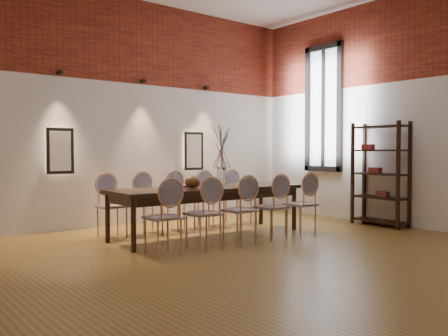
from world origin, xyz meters
TOP-DOWN VIEW (x-y plane):
  - floor at (0.00, 0.00)m, footprint 7.00×7.00m
  - wall_back at (0.00, 3.55)m, footprint 7.00×0.10m
  - wall_right at (3.55, 0.00)m, footprint 0.10×7.00m
  - brick_band_back at (0.00, 3.48)m, footprint 7.00×0.02m
  - brick_band_right at (3.48, 0.00)m, footprint 0.02×7.00m
  - niche_left at (-1.30, 3.45)m, footprint 0.36×0.06m
  - niche_right at (1.30, 3.45)m, footprint 0.36×0.06m
  - spot_fixture_left at (-1.30, 3.42)m, footprint 0.08×0.10m
  - spot_fixture_mid at (0.20, 3.42)m, footprint 0.08×0.10m
  - spot_fixture_right at (1.60, 3.42)m, footprint 0.08×0.10m
  - window_glass at (3.46, 2.00)m, footprint 0.02×0.78m
  - window_frame at (3.44, 2.00)m, footprint 0.08×0.90m
  - window_mullion at (3.44, 2.00)m, footprint 0.06×0.06m
  - dining_table at (0.34, 1.67)m, footprint 3.08×1.06m
  - chair_near_a at (-0.90, 0.93)m, footprint 0.45×0.45m
  - chair_near_b at (-0.29, 0.91)m, footprint 0.45×0.45m
  - chair_near_c at (0.32, 0.90)m, footprint 0.45×0.45m
  - chair_near_d at (0.93, 0.88)m, footprint 0.45×0.45m
  - chair_near_e at (1.54, 0.86)m, footprint 0.45×0.45m
  - chair_far_a at (-0.86, 2.47)m, footprint 0.45×0.45m
  - chair_far_b at (-0.25, 2.45)m, footprint 0.45×0.45m
  - chair_far_c at (0.36, 2.44)m, footprint 0.45×0.45m
  - chair_far_d at (0.97, 2.42)m, footprint 0.45×0.45m
  - chair_far_e at (1.58, 2.41)m, footprint 0.45×0.45m
  - vase at (0.60, 1.66)m, footprint 0.14×0.14m
  - dried_branches at (0.60, 1.66)m, footprint 0.50×0.50m
  - bowl at (0.03, 1.63)m, footprint 0.24×0.24m
  - book at (0.01, 1.87)m, footprint 0.26×0.19m
  - shelving_rack at (3.28, 0.60)m, footprint 0.44×1.02m

SIDE VIEW (x-z plane):
  - floor at x=0.00m, z-range -0.02..0.00m
  - dining_table at x=0.34m, z-range 0.00..0.75m
  - chair_near_a at x=-0.90m, z-range 0.00..0.94m
  - chair_near_b at x=-0.29m, z-range 0.00..0.94m
  - chair_near_c at x=0.32m, z-range 0.00..0.94m
  - chair_near_d at x=0.93m, z-range 0.00..0.94m
  - chair_near_e at x=1.54m, z-range 0.00..0.94m
  - chair_far_a at x=-0.86m, z-range 0.00..0.94m
  - chair_far_b at x=-0.25m, z-range 0.00..0.94m
  - chair_far_c at x=0.36m, z-range 0.00..0.94m
  - chair_far_d at x=0.97m, z-range 0.00..0.94m
  - chair_far_e at x=1.58m, z-range 0.00..0.94m
  - book at x=0.01m, z-range 0.75..0.78m
  - bowl at x=0.03m, z-range 0.75..0.93m
  - vase at x=0.60m, z-range 0.75..1.05m
  - shelving_rack at x=3.28m, z-range 0.00..1.80m
  - niche_left at x=-1.30m, z-range 0.97..1.63m
  - niche_right at x=1.30m, z-range 0.97..1.63m
  - dried_branches at x=0.60m, z-range 1.00..1.70m
  - wall_back at x=0.00m, z-range 0.00..4.00m
  - wall_right at x=3.55m, z-range 0.00..4.00m
  - window_glass at x=3.46m, z-range 0.96..3.34m
  - window_frame at x=3.44m, z-range 0.90..3.40m
  - window_mullion at x=3.44m, z-range 0.95..3.35m
  - spot_fixture_left at x=-1.30m, z-range 2.51..2.59m
  - spot_fixture_mid at x=0.20m, z-range 2.51..2.59m
  - spot_fixture_right at x=1.60m, z-range 2.51..2.59m
  - brick_band_back at x=0.00m, z-range 2.50..4.00m
  - brick_band_right at x=3.48m, z-range 2.50..4.00m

